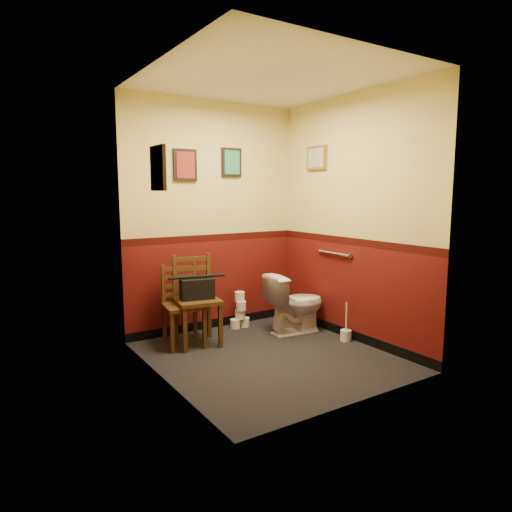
% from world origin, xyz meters
% --- Properties ---
extents(floor, '(2.20, 2.40, 0.00)m').
position_xyz_m(floor, '(0.00, 0.00, 0.00)').
color(floor, black).
rests_on(floor, ground).
extents(ceiling, '(2.20, 2.40, 0.00)m').
position_xyz_m(ceiling, '(0.00, 0.00, 2.70)').
color(ceiling, silver).
rests_on(ceiling, ground).
extents(wall_back, '(2.20, 0.00, 2.70)m').
position_xyz_m(wall_back, '(0.00, 1.20, 1.35)').
color(wall_back, '#53100D').
rests_on(wall_back, ground).
extents(wall_front, '(2.20, 0.00, 2.70)m').
position_xyz_m(wall_front, '(0.00, -1.20, 1.35)').
color(wall_front, '#53100D').
rests_on(wall_front, ground).
extents(wall_left, '(0.00, 2.40, 2.70)m').
position_xyz_m(wall_left, '(-1.10, 0.00, 1.35)').
color(wall_left, '#53100D').
rests_on(wall_left, ground).
extents(wall_right, '(0.00, 2.40, 2.70)m').
position_xyz_m(wall_right, '(1.10, 0.00, 1.35)').
color(wall_right, '#53100D').
rests_on(wall_right, ground).
extents(grab_bar, '(0.05, 0.56, 0.06)m').
position_xyz_m(grab_bar, '(1.07, 0.25, 0.95)').
color(grab_bar, silver).
rests_on(grab_bar, wall_right).
extents(framed_print_back_a, '(0.28, 0.04, 0.36)m').
position_xyz_m(framed_print_back_a, '(-0.35, 1.18, 1.95)').
color(framed_print_back_a, black).
rests_on(framed_print_back_a, wall_back).
extents(framed_print_back_b, '(0.26, 0.04, 0.34)m').
position_xyz_m(framed_print_back_b, '(0.25, 1.18, 2.00)').
color(framed_print_back_b, black).
rests_on(framed_print_back_b, wall_back).
extents(framed_print_left, '(0.04, 0.30, 0.38)m').
position_xyz_m(framed_print_left, '(-1.08, 0.10, 1.85)').
color(framed_print_left, black).
rests_on(framed_print_left, wall_left).
extents(framed_print_right, '(0.04, 0.34, 0.28)m').
position_xyz_m(framed_print_right, '(1.08, 0.60, 2.05)').
color(framed_print_right, olive).
rests_on(framed_print_right, wall_right).
extents(toilet, '(0.74, 0.45, 0.69)m').
position_xyz_m(toilet, '(0.72, 0.51, 0.35)').
color(toilet, white).
rests_on(toilet, floor).
extents(toilet_brush, '(0.12, 0.12, 0.44)m').
position_xyz_m(toilet_brush, '(1.00, -0.05, 0.07)').
color(toilet_brush, silver).
rests_on(toilet_brush, floor).
extents(chair_left, '(0.46, 0.46, 0.87)m').
position_xyz_m(chair_left, '(-0.57, 0.83, 0.44)').
color(chair_left, '#4C3417').
rests_on(chair_left, floor).
extents(chair_right, '(0.52, 0.52, 0.97)m').
position_xyz_m(chair_right, '(-0.43, 0.79, 0.49)').
color(chair_right, '#4C3417').
rests_on(chair_right, floor).
extents(handbag, '(0.38, 0.24, 0.26)m').
position_xyz_m(handbag, '(-0.44, 0.74, 0.62)').
color(handbag, black).
rests_on(handbag, chair_right).
extents(tp_stack, '(0.26, 0.16, 0.45)m').
position_xyz_m(tp_stack, '(0.27, 1.03, 0.19)').
color(tp_stack, silver).
rests_on(tp_stack, floor).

